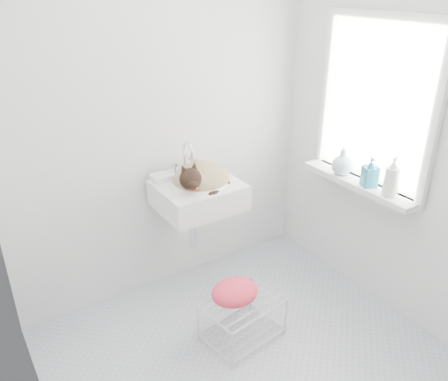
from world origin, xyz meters
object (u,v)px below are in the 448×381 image
wire_rack (242,318)px  bottle_c (341,174)px  sink (198,183)px  bottle_b (368,186)px  bottle_a (389,195)px  cat (201,178)px

wire_rack → bottle_c: bottle_c is taller
sink → bottle_c: sink is taller
wire_rack → bottle_b: bottle_b is taller
bottle_b → sink: bearing=145.0°
bottle_a → bottle_b: (0.00, 0.16, 0.00)m
sink → wire_rack: bearing=-92.5°
bottle_c → cat: bearing=157.0°
cat → bottle_c: 0.97m
cat → bottle_b: bearing=-48.2°
sink → bottle_c: 0.99m
cat → bottle_b: (0.89, -0.62, -0.04)m
sink → bottle_a: 1.21m
sink → wire_rack: (-0.02, -0.57, -0.70)m
bottle_b → bottle_c: bearing=90.0°
cat → bottle_b: size_ratio=2.34×
sink → bottle_c: (0.91, -0.40, 0.00)m
sink → bottle_a: bearing=-41.4°
bottle_a → wire_rack: bearing=165.9°
cat → wire_rack: bearing=-107.4°
wire_rack → bottle_a: size_ratio=2.15×
bottle_a → cat: bearing=138.8°
sink → bottle_b: sink is taller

